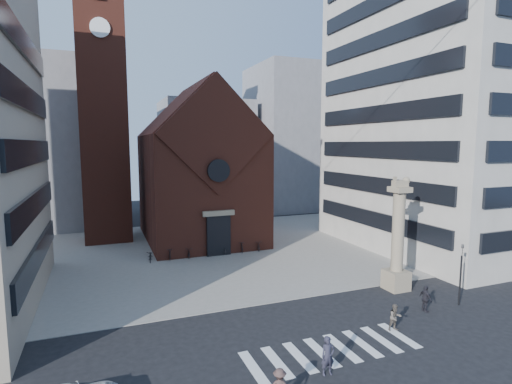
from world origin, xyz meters
The scene contains 21 objects.
ground centered at (0.00, 0.00, 0.00)m, with size 120.00×120.00×0.00m, color black.
piazza centered at (0.00, 19.00, 0.03)m, with size 46.00×30.00×0.05m, color gray.
zebra_crossing centered at (0.55, -3.00, 0.01)m, with size 10.20×3.20×0.01m, color white, non-canonical shape.
church centered at (0.00, 25.04, 7.98)m, with size 12.00×16.65×18.00m.
campanile centered at (-10.00, 28.00, 15.74)m, with size 5.50×5.50×31.20m.
building_right centered at (24.00, 12.00, 16.00)m, with size 18.00×22.00×32.00m, color beige.
bg_block_left centered at (-20.00, 40.00, 11.00)m, with size 16.00×14.00×22.00m, color gray.
bg_block_mid centered at (6.00, 45.00, 9.00)m, with size 14.00×12.00×18.00m, color gray.
bg_block_right centered at (22.00, 42.00, 12.00)m, with size 16.00×14.00×24.00m, color gray.
lion_column centered at (10.01, 3.00, 3.46)m, with size 1.63×1.60×8.68m.
traffic_light centered at (12.00, -1.00, 2.29)m, with size 0.13×0.16×4.30m.
pedestrian_0 centered at (-0.89, -4.90, 0.95)m, with size 0.70×0.46×1.91m, color #272736.
pedestrian_1 centered at (5.29, -2.40, 0.81)m, with size 0.79×0.62×1.63m, color #584F46.
pedestrian_2 centered at (9.00, -0.99, 0.89)m, with size 1.04×0.43×1.78m, color black.
scooter_0 centered at (-6.57, 17.31, 0.55)m, with size 0.67×1.92×1.01m, color black.
scooter_1 centered at (-4.75, 17.31, 0.61)m, with size 0.53×1.86×1.12m, color black.
scooter_2 centered at (-2.94, 17.31, 0.55)m, with size 0.67×1.92×1.01m, color black.
scooter_3 centered at (-1.13, 17.31, 0.61)m, with size 0.53×1.86×1.12m, color black.
scooter_4 centered at (0.68, 17.31, 0.55)m, with size 0.67×1.92×1.01m, color black.
scooter_5 centered at (2.49, 17.31, 0.61)m, with size 0.53×1.86×1.12m, color black.
scooter_6 centered at (4.30, 17.31, 0.55)m, with size 0.67×1.92×1.01m, color black.
Camera 1 is at (-10.72, -20.42, 11.07)m, focal length 28.00 mm.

